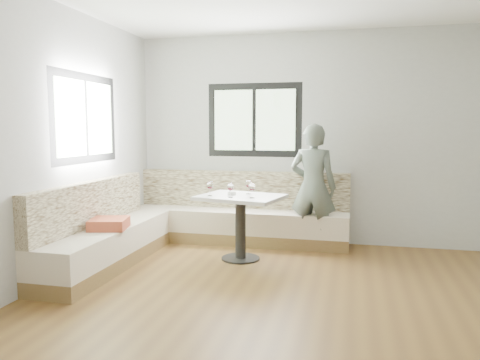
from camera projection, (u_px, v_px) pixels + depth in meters
The scene contains 9 objects.
room at pixel (292, 144), 3.88m from camera, with size 5.01×5.01×2.81m.
banquette at pixel (186, 225), 5.85m from camera, with size 2.90×2.80×0.95m.
table at pixel (241, 212), 5.46m from camera, with size 1.06×0.90×0.76m.
person at pixel (313, 187), 5.90m from camera, with size 0.58×0.38×1.60m, color #545E54.
olive_ramekin at pixel (232, 193), 5.49m from camera, with size 0.10×0.10×0.04m.
wine_glass_a at pixel (210, 186), 5.41m from camera, with size 0.08×0.08×0.17m.
wine_glass_b at pixel (231, 187), 5.27m from camera, with size 0.08×0.08×0.17m.
wine_glass_c at pixel (252, 188), 5.23m from camera, with size 0.08×0.08×0.17m.
wine_glass_d at pixel (248, 184), 5.55m from camera, with size 0.08×0.08×0.17m.
Camera 1 is at (0.42, -3.80, 1.54)m, focal length 35.00 mm.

